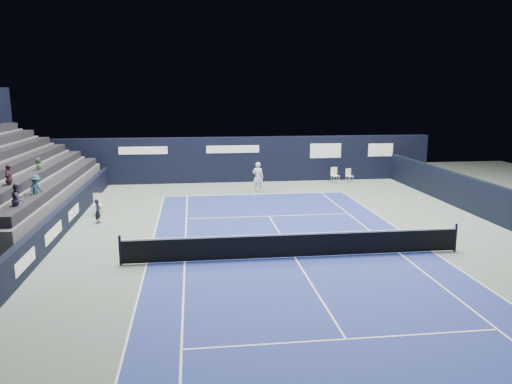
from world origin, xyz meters
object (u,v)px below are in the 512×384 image
Objects in this scene: folding_chair_back_a at (334,172)px; folding_chair_back_b at (349,174)px; line_judge_chair at (98,203)px; tennis_player at (258,177)px; tennis_net at (295,245)px.

folding_chair_back_a is 1.12× the size of folding_chair_back_b.
tennis_player is (8.84, 4.76, 0.33)m from line_judge_chair.
line_judge_chair is 11.67m from tennis_net.
folding_chair_back_a is 0.08× the size of tennis_net.
line_judge_chair is at bearing 137.30° from tennis_net.
tennis_player is at bearing -167.32° from folding_chair_back_a.
folding_chair_back_b is 17.16m from line_judge_chair.
folding_chair_back_a is at bearing 163.65° from folding_chair_back_b.
folding_chair_back_b is at bearing 28.23° from line_judge_chair.
line_judge_chair reaches higher than folding_chair_back_a.
tennis_player reaches higher than line_judge_chair.
tennis_player is (-5.64, -2.59, 0.23)m from folding_chair_back_a.
tennis_net is (-5.90, -15.26, -0.20)m from folding_chair_back_a.
folding_chair_back_a is 0.57× the size of tennis_player.
tennis_net is 6.86× the size of tennis_player.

